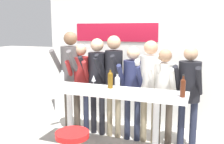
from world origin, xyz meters
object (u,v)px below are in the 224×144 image
at_px(person_far_left, 71,70).
at_px(person_left, 81,78).
at_px(person_rightmost, 189,87).
at_px(wine_glass_0, 94,79).
at_px(person_center_right, 133,83).
at_px(person_center, 114,74).
at_px(tasting_table, 110,101).
at_px(person_right, 150,80).
at_px(wine_bottle_3, 117,83).
at_px(wine_bottle_0, 183,87).
at_px(wine_bottle_1, 110,79).
at_px(person_far_right, 164,87).
at_px(wine_bottle_2, 62,77).
at_px(person_center_left, 97,75).

bearing_deg(person_far_left, person_left, 6.03).
bearing_deg(person_rightmost, wine_glass_0, -153.68).
bearing_deg(person_center_right, person_center, 176.28).
bearing_deg(person_center_right, tasting_table, -108.42).
height_order(person_right, wine_bottle_3, person_right).
bearing_deg(wine_bottle_0, wine_glass_0, 173.34).
distance_m(tasting_table, person_center, 0.68).
bearing_deg(tasting_table, person_left, 143.42).
height_order(person_right, wine_bottle_1, person_right).
distance_m(person_far_left, person_rightmost, 2.08).
bearing_deg(person_left, person_far_left, 173.05).
height_order(person_far_right, wine_bottle_0, person_far_right).
bearing_deg(person_right, person_far_right, -15.85).
bearing_deg(person_left, person_center_right, -11.12).
xyz_separation_m(person_rightmost, wine_bottle_0, (-0.04, -0.67, 0.14)).
xyz_separation_m(person_right, wine_glass_0, (-0.78, -0.51, 0.06)).
bearing_deg(person_far_right, person_center_right, -178.09).
bearing_deg(person_right, person_center, 176.60).
relative_size(person_left, wine_bottle_3, 5.85).
bearing_deg(wine_bottle_1, person_rightmost, 25.25).
bearing_deg(wine_bottle_3, wine_bottle_2, 170.31).
distance_m(person_far_left, person_left, 0.23).
bearing_deg(person_center, person_far_right, 4.03).
bearing_deg(wine_bottle_2, wine_bottle_1, 2.60).
distance_m(person_center_left, wine_glass_0, 0.55).
distance_m(wine_bottle_3, wine_glass_0, 0.52).
relative_size(person_center_right, wine_glass_0, 9.13).
distance_m(person_center, person_far_right, 0.89).
distance_m(person_center, wine_bottle_1, 0.54).
bearing_deg(wine_bottle_0, person_center, 151.34).
distance_m(person_center_left, wine_bottle_0, 1.67).
xyz_separation_m(person_far_right, wine_bottle_0, (0.33, -0.61, 0.17)).
relative_size(tasting_table, person_right, 1.30).
xyz_separation_m(person_center, person_rightmost, (1.25, 0.01, -0.12)).
height_order(wine_bottle_3, wine_glass_0, wine_bottle_3).
height_order(person_rightmost, wine_bottle_1, person_rightmost).
height_order(tasting_table, person_far_left, person_far_left).
relative_size(tasting_table, wine_bottle_3, 7.99).
relative_size(person_far_right, wine_bottle_1, 5.36).
bearing_deg(person_center_left, person_center, 3.12).
height_order(person_left, wine_bottle_2, person_left).
relative_size(tasting_table, wine_glass_0, 12.68).
height_order(person_center_left, wine_glass_0, person_center_left).
xyz_separation_m(person_center_right, person_right, (0.29, 0.02, 0.07)).
distance_m(person_right, wine_bottle_1, 0.72).
relative_size(person_center_left, wine_bottle_2, 6.76).
bearing_deg(wine_glass_0, wine_bottle_3, -25.43).
bearing_deg(person_far_right, wine_bottle_3, -124.00).
xyz_separation_m(tasting_table, person_center_left, (-0.48, 0.61, 0.25)).
height_order(person_far_left, wine_bottle_0, person_far_left).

